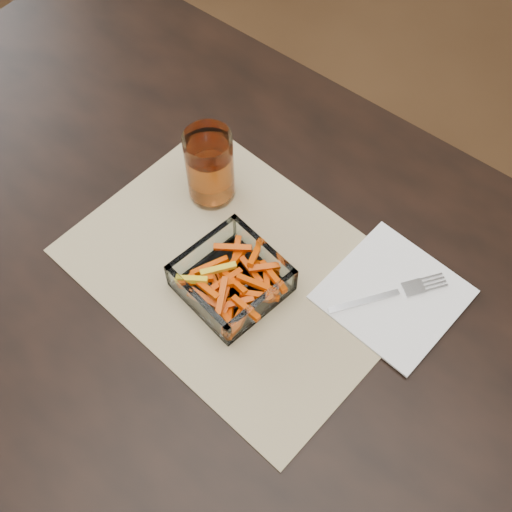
% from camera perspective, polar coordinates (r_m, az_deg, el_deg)
% --- Properties ---
extents(dining_table, '(1.60, 0.90, 0.75)m').
position_cam_1_polar(dining_table, '(0.92, 1.22, -10.34)').
color(dining_table, black).
rests_on(dining_table, ground).
extents(placemat, '(0.47, 0.36, 0.00)m').
position_cam_1_polar(placemat, '(0.89, -1.57, -1.26)').
color(placemat, tan).
rests_on(placemat, dining_table).
extents(glass_bowl, '(0.14, 0.14, 0.05)m').
position_cam_1_polar(glass_bowl, '(0.86, -2.18, -2.12)').
color(glass_bowl, white).
rests_on(glass_bowl, placemat).
extents(tumbler, '(0.07, 0.07, 0.12)m').
position_cam_1_polar(tumbler, '(0.92, -4.12, 7.76)').
color(tumbler, white).
rests_on(tumbler, placemat).
extents(napkin, '(0.18, 0.18, 0.00)m').
position_cam_1_polar(napkin, '(0.89, 12.10, -3.36)').
color(napkin, white).
rests_on(napkin, placemat).
extents(fork, '(0.11, 0.15, 0.00)m').
position_cam_1_polar(fork, '(0.89, 12.00, -3.29)').
color(fork, silver).
rests_on(fork, napkin).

